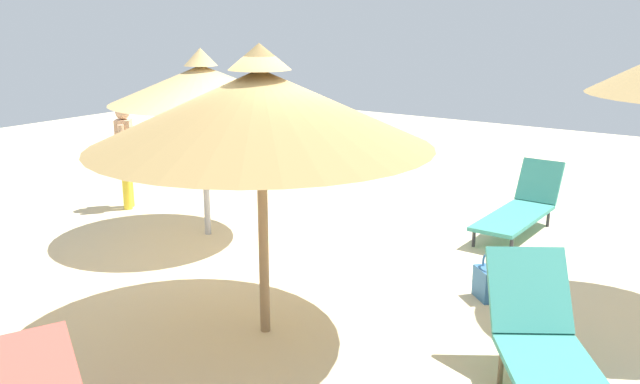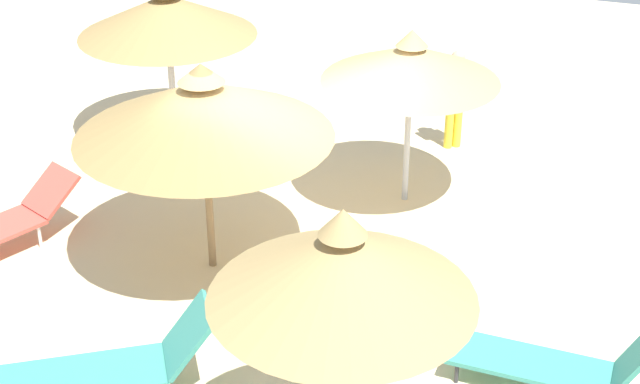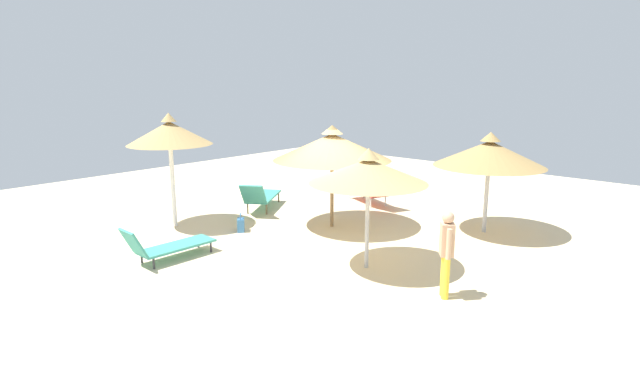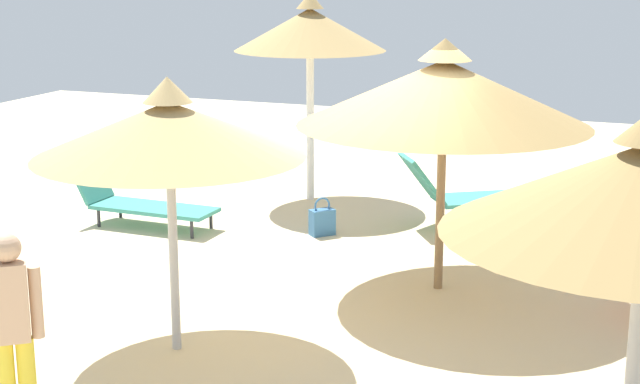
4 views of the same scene
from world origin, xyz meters
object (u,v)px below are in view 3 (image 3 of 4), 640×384
at_px(parasol_umbrella_edge, 489,154).
at_px(parasol_umbrella_far_left, 169,133).
at_px(parasol_umbrella_front, 332,147).
at_px(lounge_chair_center, 261,196).
at_px(person_standing_near_right, 446,250).
at_px(lounge_chair_back, 166,245).
at_px(handbag, 241,224).
at_px(lounge_chair_far_right, 372,192).
at_px(parasol_umbrella_near_left, 368,171).

bearing_deg(parasol_umbrella_edge, parasol_umbrella_far_left, -52.38).
distance_m(parasol_umbrella_front, lounge_chair_center, 3.06).
bearing_deg(person_standing_near_right, lounge_chair_center, -105.39).
bearing_deg(lounge_chair_back, handbag, -169.13).
bearing_deg(lounge_chair_back, lounge_chair_far_right, 176.90).
distance_m(parasol_umbrella_near_left, parasol_umbrella_far_left, 5.56).
distance_m(parasol_umbrella_near_left, lounge_chair_back, 4.48).
bearing_deg(lounge_chair_center, parasol_umbrella_front, 92.69).
height_order(parasol_umbrella_far_left, person_standing_near_right, parasol_umbrella_far_left).
bearing_deg(parasol_umbrella_edge, lounge_chair_center, -68.62).
bearing_deg(parasol_umbrella_far_left, handbag, 116.32).
relative_size(parasol_umbrella_near_left, lounge_chair_center, 1.10).
relative_size(parasol_umbrella_front, handbag, 6.13).
xyz_separation_m(person_standing_near_right, handbag, (-0.16, -5.68, -0.68)).
height_order(lounge_chair_center, lounge_chair_far_right, lounge_chair_center).
bearing_deg(parasol_umbrella_front, lounge_chair_center, -87.31).
bearing_deg(lounge_chair_center, parasol_umbrella_near_left, 71.78).
xyz_separation_m(lounge_chair_back, person_standing_near_right, (-2.22, 5.22, 0.53)).
bearing_deg(lounge_chair_far_right, parasol_umbrella_near_left, 34.60).
distance_m(parasol_umbrella_far_left, lounge_chair_center, 3.26).
xyz_separation_m(parasol_umbrella_far_left, handbag, (-0.82, 1.65, -2.22)).
height_order(parasol_umbrella_edge, handbag, parasol_umbrella_edge).
xyz_separation_m(parasol_umbrella_edge, handbag, (3.97, -4.57, -1.79)).
relative_size(parasol_umbrella_far_left, handbag, 5.98).
distance_m(lounge_chair_back, handbag, 2.43).
bearing_deg(lounge_chair_far_right, person_standing_near_right, 46.63).
height_order(parasol_umbrella_near_left, handbag, parasol_umbrella_near_left).
bearing_deg(parasol_umbrella_edge, parasol_umbrella_near_left, -10.85).
distance_m(parasol_umbrella_far_left, handbag, 2.89).
distance_m(parasol_umbrella_front, parasol_umbrella_far_left, 4.07).
height_order(parasol_umbrella_far_left, lounge_chair_far_right, parasol_umbrella_far_left).
distance_m(parasol_umbrella_near_left, lounge_chair_far_right, 5.50).
bearing_deg(parasol_umbrella_front, parasol_umbrella_near_left, 53.80).
bearing_deg(parasol_umbrella_near_left, handbag, -88.75).
distance_m(parasol_umbrella_front, lounge_chair_back, 4.67).
bearing_deg(handbag, lounge_chair_far_right, 169.44).
bearing_deg(person_standing_near_right, parasol_umbrella_edge, -164.94).
height_order(parasol_umbrella_front, parasol_umbrella_far_left, parasol_umbrella_far_left).
distance_m(person_standing_near_right, handbag, 5.72).
bearing_deg(handbag, lounge_chair_center, -145.75).
bearing_deg(lounge_chair_back, parasol_umbrella_far_left, -126.54).
distance_m(parasol_umbrella_edge, parasol_umbrella_near_left, 3.96).
distance_m(lounge_chair_far_right, person_standing_near_right, 6.69).
height_order(parasol_umbrella_front, lounge_chair_far_right, parasol_umbrella_front).
xyz_separation_m(lounge_chair_center, handbag, (1.73, 1.18, -0.25)).
relative_size(parasol_umbrella_edge, handbag, 5.45).
bearing_deg(lounge_chair_back, person_standing_near_right, 113.03).
distance_m(parasol_umbrella_edge, lounge_chair_center, 6.36).
xyz_separation_m(parasol_umbrella_edge, lounge_chair_center, (2.25, -5.74, -1.55)).
relative_size(lounge_chair_center, person_standing_near_right, 1.43).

